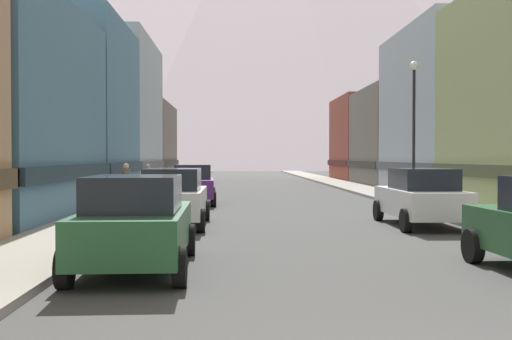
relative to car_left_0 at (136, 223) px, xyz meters
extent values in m
cube|color=gray|center=(-2.45, 27.97, -0.82)|extent=(2.50, 100.00, 0.15)
cube|color=gray|center=(10.05, 27.97, -0.82)|extent=(2.50, 100.00, 0.15)
cube|color=slate|center=(-7.75, 20.23, 3.61)|extent=(8.09, 9.13, 9.01)
cube|color=#22333F|center=(-7.75, 20.23, 0.70)|extent=(8.39, 9.13, 0.50)
cube|color=#99A5B2|center=(-7.75, 30.90, 4.16)|extent=(8.09, 11.86, 10.12)
cube|color=#444A50|center=(-7.75, 30.90, 0.70)|extent=(8.39, 11.86, 0.50)
cube|color=#66605B|center=(-8.66, 43.18, 2.51)|extent=(9.92, 11.87, 6.82)
cube|color=#2D2B29|center=(-8.66, 43.18, 0.70)|extent=(10.22, 11.87, 0.50)
cube|color=#99A5B2|center=(15.12, 22.51, 3.76)|extent=(7.64, 11.17, 9.33)
cube|color=#444A50|center=(15.12, 22.51, 0.70)|extent=(7.94, 11.17, 0.50)
cube|color=#66605B|center=(14.36, 33.33, 2.67)|extent=(6.13, 10.02, 7.15)
cube|color=#2D2B29|center=(14.36, 33.33, 0.70)|extent=(6.43, 10.02, 0.50)
cube|color=brown|center=(14.87, 43.62, 2.86)|extent=(7.14, 10.09, 7.53)
cube|color=#3B1B16|center=(14.87, 43.62, 0.70)|extent=(7.44, 10.09, 0.50)
cube|color=#265933|center=(0.00, 0.06, -0.16)|extent=(1.93, 4.44, 0.80)
cube|color=#1E232D|center=(0.00, -0.19, 0.56)|extent=(1.65, 2.23, 0.64)
cylinder|color=black|center=(-0.96, 1.69, -0.56)|extent=(0.23, 0.68, 0.68)
cylinder|color=black|center=(0.88, 1.73, -0.56)|extent=(0.23, 0.68, 0.68)
cylinder|color=black|center=(-0.89, -1.61, -0.56)|extent=(0.23, 0.68, 0.68)
cylinder|color=black|center=(0.95, -1.57, -0.56)|extent=(0.23, 0.68, 0.68)
cube|color=silver|center=(0.00, 7.33, -0.16)|extent=(1.84, 4.40, 0.80)
cube|color=#1E232D|center=(0.00, 7.08, 0.56)|extent=(1.60, 2.20, 0.64)
cylinder|color=black|center=(-0.92, 8.98, -0.56)|extent=(0.22, 0.68, 0.68)
cylinder|color=black|center=(0.92, 8.98, -0.56)|extent=(0.22, 0.68, 0.68)
cylinder|color=black|center=(-0.92, 5.68, -0.56)|extent=(0.22, 0.68, 0.68)
cylinder|color=black|center=(0.92, 5.68, -0.56)|extent=(0.22, 0.68, 0.68)
cube|color=#591E72|center=(0.00, 16.26, -0.16)|extent=(2.03, 4.47, 0.80)
cube|color=#1E232D|center=(-0.01, 16.51, 0.56)|extent=(1.69, 2.27, 0.64)
cylinder|color=black|center=(0.99, 14.65, -0.56)|extent=(0.25, 0.69, 0.68)
cylinder|color=black|center=(-0.85, 14.57, -0.56)|extent=(0.25, 0.69, 0.68)
cylinder|color=black|center=(0.85, 17.95, -0.56)|extent=(0.25, 0.69, 0.68)
cylinder|color=black|center=(-0.99, 17.87, -0.56)|extent=(0.25, 0.69, 0.68)
cylinder|color=black|center=(6.62, 0.55, -0.56)|extent=(0.24, 0.69, 0.68)
cube|color=silver|center=(7.60, 7.14, -0.16)|extent=(1.85, 4.40, 0.80)
cube|color=#1E232D|center=(7.60, 6.89, 0.56)|extent=(1.60, 2.20, 0.64)
cylinder|color=black|center=(6.68, 8.79, -0.56)|extent=(0.22, 0.68, 0.68)
cylinder|color=black|center=(8.52, 8.79, -0.56)|extent=(0.22, 0.68, 0.68)
cylinder|color=black|center=(6.68, 5.49, -0.56)|extent=(0.22, 0.68, 0.68)
cylinder|color=black|center=(8.52, 5.49, -0.56)|extent=(0.22, 0.68, 0.68)
cylinder|color=brown|center=(-2.45, 13.08, -0.01)|extent=(0.36, 0.36, 1.49)
sphere|color=tan|center=(-2.45, 13.08, 0.86)|extent=(0.24, 0.24, 0.24)
cylinder|color=#333338|center=(-2.45, 19.29, -0.05)|extent=(0.36, 0.36, 1.39)
sphere|color=tan|center=(-2.45, 19.29, 0.75)|extent=(0.22, 0.22, 0.22)
cylinder|color=black|center=(9.15, 13.08, 2.00)|extent=(0.12, 0.12, 5.50)
sphere|color=white|center=(9.15, 13.08, 4.93)|extent=(0.36, 0.36, 0.36)
cone|color=silver|center=(19.12, 252.97, 68.98)|extent=(346.46, 346.46, 139.77)
camera|label=1|loc=(1.82, -11.52, 1.22)|focal=43.03mm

